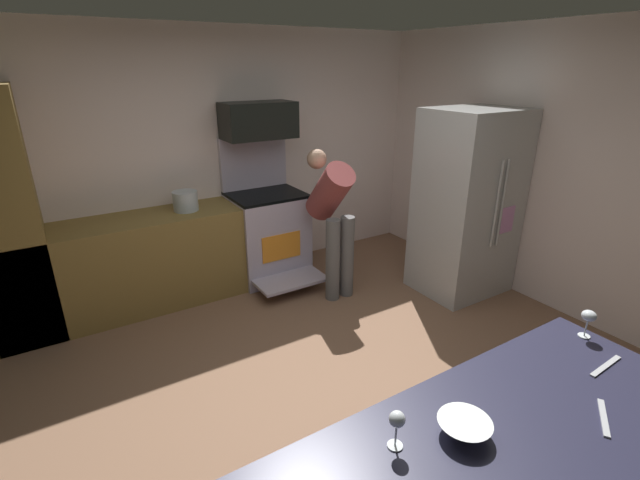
% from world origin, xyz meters
% --- Properties ---
extents(ground_plane, '(5.20, 4.80, 0.02)m').
position_xyz_m(ground_plane, '(0.00, 0.00, -0.01)').
color(ground_plane, '#835E46').
extents(wall_back, '(5.20, 0.12, 2.60)m').
position_xyz_m(wall_back, '(0.00, 2.34, 1.30)').
color(wall_back, silver).
rests_on(wall_back, ground).
extents(wall_right, '(0.12, 4.80, 2.60)m').
position_xyz_m(wall_right, '(2.54, 0.00, 1.30)').
color(wall_right, silver).
rests_on(wall_right, ground).
extents(lower_cabinet_run, '(2.40, 0.60, 0.90)m').
position_xyz_m(lower_cabinet_run, '(-0.90, 1.98, 0.45)').
color(lower_cabinet_run, olive).
rests_on(lower_cabinet_run, ground).
extents(oven_range, '(0.76, 1.02, 1.51)m').
position_xyz_m(oven_range, '(0.45, 1.97, 0.51)').
color(oven_range, '#BAB2C8').
rests_on(oven_range, ground).
extents(microwave, '(0.74, 0.38, 0.36)m').
position_xyz_m(microwave, '(0.45, 2.06, 1.70)').
color(microwave, black).
rests_on(microwave, oven_range).
extents(refrigerator, '(0.88, 0.74, 1.85)m').
position_xyz_m(refrigerator, '(2.03, 0.63, 0.93)').
color(refrigerator, '#BABCB9').
rests_on(refrigerator, ground).
extents(person_cook, '(0.31, 0.65, 1.45)m').
position_xyz_m(person_cook, '(0.83, 1.26, 0.86)').
color(person_cook, slate).
rests_on(person_cook, ground).
extents(mixing_bowl_small, '(0.21, 0.21, 0.07)m').
position_xyz_m(mixing_bowl_small, '(-0.31, -1.41, 0.93)').
color(mixing_bowl_small, white).
rests_on(mixing_bowl_small, counter_island).
extents(wine_glass_near, '(0.06, 0.06, 0.16)m').
position_xyz_m(wine_glass_near, '(-0.57, -1.31, 1.02)').
color(wine_glass_near, silver).
rests_on(wine_glass_near, counter_island).
extents(wine_glass_mid, '(0.07, 0.07, 0.15)m').
position_xyz_m(wine_glass_mid, '(0.75, -1.28, 1.02)').
color(wine_glass_mid, silver).
rests_on(wine_glass_mid, counter_island).
extents(knife_chef, '(0.26, 0.04, 0.01)m').
position_xyz_m(knife_chef, '(0.58, -1.48, 0.90)').
color(knife_chef, '#B7BABF').
rests_on(knife_chef, counter_island).
extents(knife_paring, '(0.20, 0.14, 0.01)m').
position_xyz_m(knife_paring, '(0.24, -1.65, 0.90)').
color(knife_paring, '#B7BABF').
rests_on(knife_paring, counter_island).
extents(stock_pot, '(0.24, 0.24, 0.19)m').
position_xyz_m(stock_pot, '(-0.40, 1.98, 0.99)').
color(stock_pot, silver).
rests_on(stock_pot, lower_cabinet_run).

